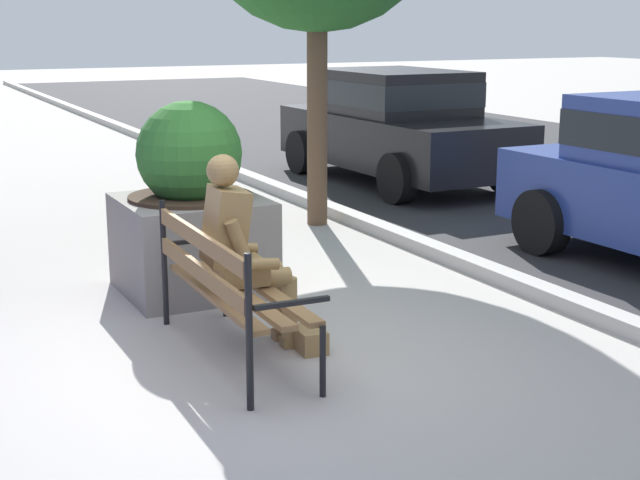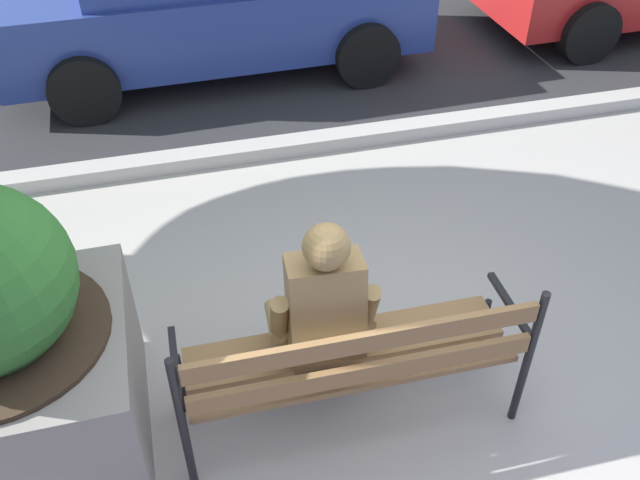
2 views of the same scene
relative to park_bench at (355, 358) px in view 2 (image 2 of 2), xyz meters
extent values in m
plane|color=#ADA8A0|center=(0.17, -0.08, -0.54)|extent=(80.00, 80.00, 0.00)
cube|color=#B2AFA8|center=(0.17, 2.82, -0.48)|extent=(60.00, 0.20, 0.12)
cube|color=olive|center=(0.00, -0.07, -0.09)|extent=(1.70, 0.14, 0.04)
cube|color=olive|center=(0.00, 0.11, -0.09)|extent=(1.70, 0.14, 0.04)
cube|color=olive|center=(0.01, 0.29, -0.09)|extent=(1.70, 0.14, 0.04)
cube|color=olive|center=(0.00, -0.16, 0.08)|extent=(1.70, 0.07, 0.11)
cube|color=olive|center=(0.00, -0.16, 0.30)|extent=(1.70, 0.07, 0.11)
cylinder|color=black|center=(-0.87, 0.33, -0.32)|extent=(0.04, 0.04, 0.45)
cylinder|color=black|center=(-0.88, -0.14, -0.07)|extent=(0.04, 0.04, 0.95)
cube|color=black|center=(-0.88, 0.13, 0.08)|extent=(0.04, 0.48, 0.03)
cylinder|color=black|center=(0.89, 0.29, -0.32)|extent=(0.04, 0.04, 0.45)
cylinder|color=black|center=(0.88, -0.18, -0.07)|extent=(0.04, 0.04, 0.95)
cube|color=black|center=(0.88, 0.09, 0.08)|extent=(0.04, 0.48, 0.03)
cube|color=olive|center=(-0.13, 0.17, 0.02)|extent=(0.36, 0.34, 0.16)
cube|color=olive|center=(-0.14, 0.07, 0.34)|extent=(0.38, 0.32, 0.55)
sphere|color=olive|center=(-0.14, 0.06, 0.72)|extent=(0.22, 0.22, 0.22)
cylinder|color=olive|center=(-0.35, 0.10, 0.29)|extent=(0.10, 0.19, 0.29)
cylinder|color=olive|center=(-0.35, 0.25, 0.12)|extent=(0.10, 0.27, 0.10)
cylinder|color=olive|center=(0.08, 0.07, 0.29)|extent=(0.10, 0.19, 0.29)
cylinder|color=olive|center=(0.10, 0.21, 0.12)|extent=(0.10, 0.27, 0.10)
cylinder|color=olive|center=(-0.21, 0.32, -0.02)|extent=(0.16, 0.37, 0.14)
cylinder|color=olive|center=(-0.20, 0.49, -0.29)|extent=(0.11, 0.11, 0.50)
cube|color=olive|center=(-0.19, 0.55, -0.51)|extent=(0.13, 0.25, 0.07)
cylinder|color=olive|center=(-0.03, 0.30, -0.02)|extent=(0.16, 0.37, 0.14)
cylinder|color=olive|center=(-0.02, 0.48, -0.29)|extent=(0.11, 0.11, 0.50)
cube|color=olive|center=(-0.01, 0.54, -0.51)|extent=(0.13, 0.25, 0.07)
cube|color=olive|center=(0.12, 0.57, -0.46)|extent=(0.29, 0.20, 0.16)
cube|color=gray|center=(-1.65, 0.33, -0.15)|extent=(1.15, 1.15, 0.80)
cube|color=navy|center=(-0.07, 4.67, 0.07)|extent=(4.14, 1.80, 0.70)
cylinder|color=black|center=(1.28, 3.85, -0.22)|extent=(0.65, 0.24, 0.64)
cylinder|color=black|center=(-1.42, 5.49, -0.22)|extent=(0.65, 0.24, 0.64)
cylinder|color=black|center=(-1.38, 3.79, -0.22)|extent=(0.65, 0.24, 0.64)
cylinder|color=black|center=(3.67, 3.79, -0.22)|extent=(0.65, 0.24, 0.64)
camera|label=1|loc=(5.67, -2.08, 1.69)|focal=52.66mm
camera|label=2|loc=(-0.75, -2.18, 2.68)|focal=38.83mm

